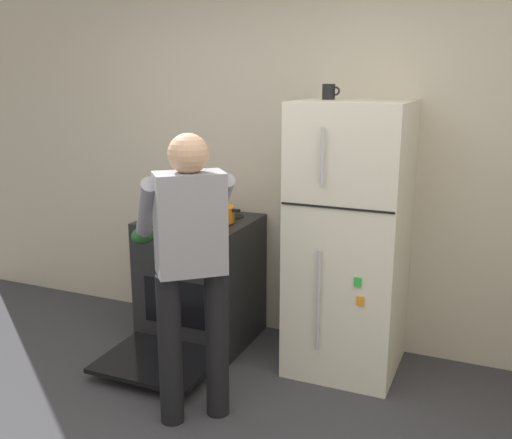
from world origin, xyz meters
TOP-DOWN VIEW (x-y plane):
  - kitchen_wall_back at (0.00, 1.95)m, footprint 6.00×0.10m
  - refrigerator at (0.51, 1.57)m, footprint 0.68×0.72m
  - stove_range at (-0.56, 1.55)m, footprint 0.76×1.21m
  - person_cook at (-0.13, 0.66)m, footprint 0.69×0.73m
  - red_pot at (-0.40, 1.52)m, footprint 0.35×0.25m
  - coffee_mug at (0.34, 1.62)m, footprint 0.11×0.08m

SIDE VIEW (x-z plane):
  - stove_range at x=-0.56m, z-range -0.01..0.89m
  - refrigerator at x=0.51m, z-range 0.00..1.73m
  - red_pot at x=-0.40m, z-range 0.90..1.01m
  - person_cook at x=-0.13m, z-range 0.16..1.76m
  - kitchen_wall_back at x=0.00m, z-range 0.00..2.70m
  - coffee_mug at x=0.34m, z-range 1.73..1.83m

